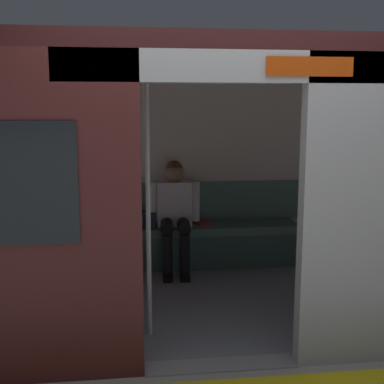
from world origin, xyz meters
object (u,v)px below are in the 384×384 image
(train_car, at_px, (189,140))
(person_seated, at_px, (175,208))
(handbag, at_px, (144,219))
(book, at_px, (201,223))
(grab_pole_door, at_px, (148,204))
(bench_seat, at_px, (186,236))

(train_car, height_order, person_seated, train_car)
(train_car, relative_size, handbag, 24.62)
(book, height_order, grab_pole_door, grab_pole_door)
(book, bearing_deg, handbag, -22.18)
(train_car, distance_m, book, 1.50)
(grab_pole_door, bearing_deg, bench_seat, -105.84)
(bench_seat, xyz_separation_m, handbag, (0.46, -0.03, 0.19))
(train_car, bearing_deg, person_seated, -86.97)
(person_seated, xyz_separation_m, grab_pole_door, (0.34, 1.60, 0.37))
(book, xyz_separation_m, grab_pole_door, (0.65, 1.74, 0.57))
(bench_seat, height_order, handbag, handbag)
(train_car, distance_m, person_seated, 1.24)
(handbag, distance_m, grab_pole_door, 1.75)
(bench_seat, height_order, person_seated, person_seated)
(bench_seat, xyz_separation_m, person_seated, (0.13, 0.05, 0.33))
(train_car, distance_m, bench_seat, 1.51)
(bench_seat, height_order, grab_pole_door, grab_pole_door)
(bench_seat, bearing_deg, person_seated, 22.27)
(bench_seat, bearing_deg, book, -155.47)
(handbag, height_order, book, handbag)
(train_car, relative_size, bench_seat, 2.51)
(person_seated, xyz_separation_m, handbag, (0.34, -0.08, -0.13))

